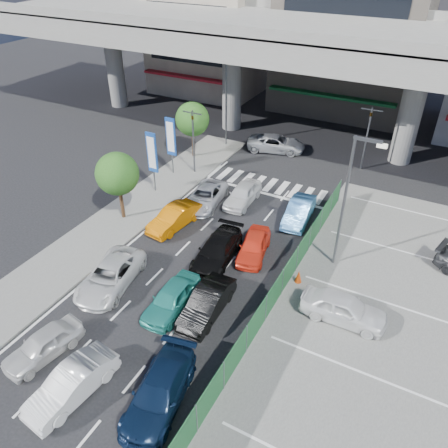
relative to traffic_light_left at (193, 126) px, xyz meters
The scene contains 30 objects.
ground 14.07m from the traffic_light_left, 62.68° to the right, with size 120.00×120.00×0.00m, color black.
parking_lot 20.28m from the traffic_light_left, 30.17° to the right, with size 12.00×28.00×0.06m, color #595957.
sidewalk_left 8.93m from the traffic_light_left, 95.71° to the right, with size 4.00×30.00×0.12m, color #595957.
fence_run 16.20m from the traffic_light_left, 43.73° to the right, with size 0.16×22.00×1.80m, color #1C5129, non-canonical shape.
expressway 12.72m from the traffic_light_left, 58.20° to the left, with size 64.00×14.00×10.75m.
building_west 22.39m from the traffic_light_left, 116.14° to the left, with size 12.00×10.90×13.00m.
building_center 22.15m from the traffic_light_left, 73.53° to the left, with size 14.00×10.90×15.00m.
traffic_light_left is the anchor object (origin of this frame).
traffic_light_right 13.63m from the traffic_light_left, 30.89° to the left, with size 1.60×1.24×5.20m.
street_lamp_right 14.68m from the traffic_light_left, 24.16° to the right, with size 1.65×0.22×8.00m.
street_lamp_left 6.06m from the traffic_light_left, 91.20° to the left, with size 1.65×0.22×8.00m.
signboard_near 4.22m from the traffic_light_left, 104.02° to the right, with size 0.80×0.14×4.70m.
signboard_far 1.93m from the traffic_light_left, 144.30° to the right, with size 0.80×0.14×4.70m.
tree_near 8.06m from the traffic_light_left, 95.71° to the right, with size 2.80×2.80×4.80m.
tree_far 3.02m from the traffic_light_left, 122.62° to the left, with size 2.80×2.80×4.80m.
van_white_back_left 19.40m from the traffic_light_left, 79.96° to the right, with size 1.52×3.77×1.29m, color silver.
hatch_white_back_mid 20.94m from the traffic_light_left, 73.06° to the right, with size 1.46×4.19×1.38m, color white.
minivan_navy_back 20.92m from the traffic_light_left, 62.74° to the right, with size 1.93×4.76×1.38m, color #0B1933.
sedan_white_mid_left 14.37m from the traffic_light_left, 77.93° to the right, with size 2.28×4.93×1.37m, color silver.
taxi_teal_mid 15.56m from the traffic_light_left, 63.18° to the right, with size 1.63×4.05×1.38m, color teal.
hatch_black_mid_right 15.97m from the traffic_light_left, 56.45° to the right, with size 1.46×4.19×1.38m, color black.
taxi_orange_left 8.38m from the traffic_light_left, 68.56° to the right, with size 1.46×4.19×1.38m, color #BA5E02.
sedan_black_mid 11.83m from the traffic_light_left, 52.04° to the right, with size 1.93×4.76×1.38m, color black.
taxi_orange_right 11.94m from the traffic_light_left, 40.76° to the right, with size 1.55×3.85×1.31m, color red.
wagon_silver_front_left 5.99m from the traffic_light_left, 49.89° to the right, with size 2.12×4.59×1.28m, color silver.
sedan_white_front_mid 6.76m from the traffic_light_left, 23.39° to the right, with size 1.63×4.05×1.38m, color silver.
kei_truck_front_right 10.64m from the traffic_light_left, 14.96° to the right, with size 1.46×4.19×1.38m, color #4A8DD3.
crossing_wagon_silver 8.77m from the traffic_light_left, 59.26° to the left, with size 2.31×5.01×1.39m, color #B0B3B9.
parked_sedan_white 18.32m from the traffic_light_left, 34.53° to the right, with size 1.72×4.28×1.46m, color white.
traffic_cone 15.14m from the traffic_light_left, 35.79° to the right, with size 0.39×0.39×0.76m, color #CA3D0B.
Camera 1 is at (10.73, -14.75, 16.41)m, focal length 35.00 mm.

